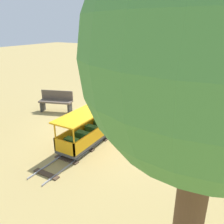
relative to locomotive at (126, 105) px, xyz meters
name	(u,v)px	position (x,y,z in m)	size (l,w,h in m)	color
ground_plane	(113,127)	(0.00, -0.95, -0.48)	(60.00, 60.00, 0.00)	#A38C51
track	(109,129)	(0.00, -1.22, -0.47)	(0.69, 6.40, 0.04)	gray
locomotive	(126,105)	(0.00, 0.00, 0.00)	(0.65, 1.45, 0.97)	maroon
passenger_car	(93,128)	(0.00, -2.12, -0.06)	(0.75, 2.70, 0.97)	#3F3F3F
conductor_person	(148,101)	(1.03, -0.51, 0.47)	(0.30, 0.30, 1.62)	#282D47
park_bench	(56,101)	(-2.69, -0.76, -0.07)	(1.36, 0.80, 0.82)	brown
oak_tree_far	(213,60)	(3.33, -5.27, 2.51)	(2.05, 2.05, 4.06)	brown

